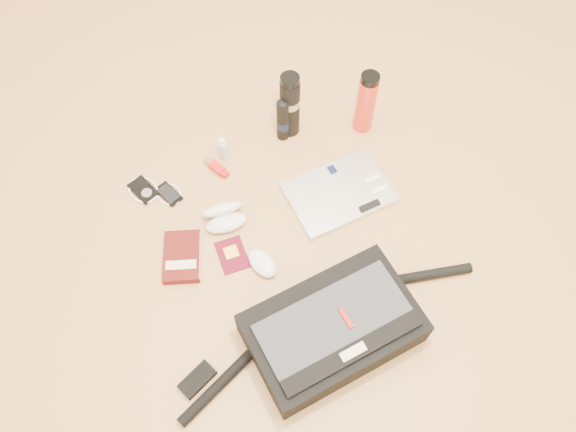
{
  "coord_description": "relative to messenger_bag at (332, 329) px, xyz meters",
  "views": [
    {
      "loc": [
        -0.38,
        -0.72,
        1.72
      ],
      "look_at": [
        0.03,
        0.12,
        0.06
      ],
      "focal_mm": 35.0,
      "sensor_mm": 36.0,
      "label": 1
    }
  ],
  "objects": [
    {
      "name": "mouse",
      "position": [
        -0.09,
        0.31,
        -0.05
      ],
      "size": [
        0.1,
        0.13,
        0.04
      ],
      "rotation": [
        0.0,
        0.0,
        0.23
      ],
      "color": "silver",
      "rests_on": "ground"
    },
    {
      "name": "inhaler",
      "position": [
        -0.09,
        0.74,
        -0.05
      ],
      "size": [
        0.06,
        0.11,
        0.03
      ],
      "rotation": [
        0.0,
        0.0,
        0.39
      ],
      "color": "red",
      "rests_on": "ground"
    },
    {
      "name": "thermos_black",
      "position": [
        0.24,
        0.79,
        0.08
      ],
      "size": [
        0.09,
        0.09,
        0.29
      ],
      "rotation": [
        0.0,
        0.0,
        0.21
      ],
      "color": "black",
      "rests_on": "ground"
    },
    {
      "name": "ground",
      "position": [
        0.03,
        0.29,
        -0.07
      ],
      "size": [
        4.0,
        4.0,
        0.0
      ],
      "primitive_type": "plane",
      "color": "tan",
      "rests_on": "ground"
    },
    {
      "name": "aerosol_can",
      "position": [
        0.2,
        0.77,
        0.03
      ],
      "size": [
        0.05,
        0.05,
        0.2
      ],
      "rotation": [
        0.0,
        0.0,
        0.12
      ],
      "color": "black",
      "rests_on": "ground"
    },
    {
      "name": "book",
      "position": [
        -0.33,
        0.45,
        -0.05
      ],
      "size": [
        0.18,
        0.22,
        0.03
      ],
      "rotation": [
        0.0,
        0.0,
        -0.38
      ],
      "color": "#430C0A",
      "rests_on": "ground"
    },
    {
      "name": "sunglasses_case",
      "position": [
        -0.14,
        0.53,
        -0.04
      ],
      "size": [
        0.16,
        0.14,
        0.08
      ],
      "rotation": [
        0.0,
        0.0,
        -0.12
      ],
      "color": "silver",
      "rests_on": "ground"
    },
    {
      "name": "phone",
      "position": [
        -0.28,
        0.71,
        -0.06
      ],
      "size": [
        0.1,
        0.11,
        0.01
      ],
      "rotation": [
        0.0,
        0.0,
        0.32
      ],
      "color": "black",
      "rests_on": "ground"
    },
    {
      "name": "passport",
      "position": [
        -0.17,
        0.39,
        -0.06
      ],
      "size": [
        0.1,
        0.13,
        0.01
      ],
      "rotation": [
        0.0,
        0.0,
        -0.09
      ],
      "color": "#480614",
      "rests_on": "ground"
    },
    {
      "name": "ipod",
      "position": [
        -0.36,
        0.77,
        -0.06
      ],
      "size": [
        0.12,
        0.13,
        0.01
      ],
      "rotation": [
        0.0,
        0.0,
        0.32
      ],
      "color": "black",
      "rests_on": "ground"
    },
    {
      "name": "messenger_bag",
      "position": [
        0.0,
        0.0,
        0.0
      ],
      "size": [
        1.05,
        0.34,
        0.14
      ],
      "rotation": [
        0.0,
        0.0,
        0.05
      ],
      "color": "black",
      "rests_on": "ground"
    },
    {
      "name": "spray_bottle",
      "position": [
        -0.04,
        0.78,
        -0.02
      ],
      "size": [
        0.04,
        0.04,
        0.11
      ],
      "rotation": [
        0.0,
        0.0,
        0.4
      ],
      "color": "#9FC4DF",
      "rests_on": "ground"
    },
    {
      "name": "laptop",
      "position": [
        0.27,
        0.45,
        -0.05
      ],
      "size": [
        0.36,
        0.25,
        0.03
      ],
      "rotation": [
        0.0,
        0.0,
        0.01
      ],
      "color": "silver",
      "rests_on": "ground"
    },
    {
      "name": "thermos_red",
      "position": [
        0.49,
        0.68,
        0.07
      ],
      "size": [
        0.08,
        0.08,
        0.27
      ],
      "rotation": [
        0.0,
        0.0,
        -0.18
      ],
      "color": "red",
      "rests_on": "ground"
    }
  ]
}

